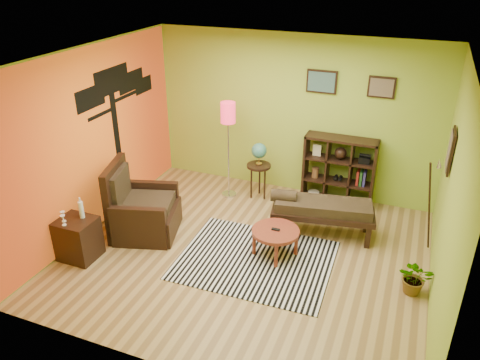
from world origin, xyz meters
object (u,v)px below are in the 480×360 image
at_px(side_cabinet, 78,238).
at_px(cube_shelf, 340,171).
at_px(armchair, 141,212).
at_px(potted_plant, 415,281).
at_px(globe_table, 259,157).
at_px(bench, 320,208).
at_px(floor_lamp, 228,121).
at_px(coffee_table, 276,233).

bearing_deg(side_cabinet, cube_shelf, 43.72).
height_order(armchair, potted_plant, armchair).
distance_m(globe_table, potted_plant, 3.29).
height_order(side_cabinet, bench, side_cabinet).
height_order(side_cabinet, floor_lamp, floor_lamp).
bearing_deg(potted_plant, side_cabinet, -168.34).
relative_size(armchair, bench, 0.72).
bearing_deg(cube_shelf, coffee_table, -105.49).
height_order(coffee_table, potted_plant, coffee_table).
bearing_deg(coffee_table, cube_shelf, 74.51).
bearing_deg(bench, cube_shelf, 86.65).
xyz_separation_m(side_cabinet, floor_lamp, (1.25, 2.53, 1.09)).
distance_m(coffee_table, potted_plant, 1.93).
xyz_separation_m(armchair, bench, (2.58, 0.94, 0.11)).
relative_size(armchair, potted_plant, 2.48).
height_order(side_cabinet, potted_plant, side_cabinet).
height_order(coffee_table, cube_shelf, cube_shelf).
bearing_deg(potted_plant, coffee_table, 175.68).
relative_size(side_cabinet, floor_lamp, 0.54).
distance_m(floor_lamp, potted_plant, 3.82).
height_order(floor_lamp, bench, floor_lamp).
relative_size(globe_table, potted_plant, 2.18).
relative_size(armchair, floor_lamp, 0.68).
bearing_deg(globe_table, potted_plant, -32.36).
bearing_deg(armchair, cube_shelf, 38.13).
bearing_deg(bench, floor_lamp, 158.96).
xyz_separation_m(coffee_table, side_cabinet, (-2.59, -1.07, -0.05)).
relative_size(floor_lamp, globe_table, 1.68).
bearing_deg(potted_plant, floor_lamp, 153.73).
height_order(coffee_table, bench, bench).
bearing_deg(armchair, coffee_table, 4.66).
height_order(side_cabinet, cube_shelf, cube_shelf).
xyz_separation_m(floor_lamp, bench, (1.80, -0.69, -0.94)).
bearing_deg(bench, side_cabinet, -148.86).
distance_m(armchair, cube_shelf, 3.38).
relative_size(bench, potted_plant, 3.43).
relative_size(cube_shelf, potted_plant, 2.55).
bearing_deg(floor_lamp, coffee_table, -47.56).
xyz_separation_m(side_cabinet, cube_shelf, (3.11, 2.98, 0.29)).
height_order(coffee_table, armchair, armchair).
height_order(armchair, side_cabinet, armchair).
distance_m(armchair, side_cabinet, 1.01).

